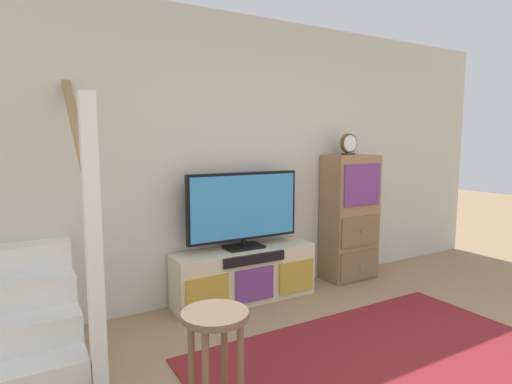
# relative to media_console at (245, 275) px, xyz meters

# --- Properties ---
(back_wall) EXTENTS (6.40, 0.12, 2.70)m
(back_wall) POSITION_rel_media_console_xyz_m (0.30, 0.27, 1.10)
(back_wall) COLOR beige
(back_wall) RESTS_ON ground_plane
(area_rug) EXTENTS (2.60, 1.80, 0.01)m
(area_rug) POSITION_rel_media_console_xyz_m (0.30, -1.59, -0.25)
(area_rug) COLOR maroon
(area_rug) RESTS_ON ground_plane
(media_console) EXTENTS (1.39, 0.38, 0.51)m
(media_console) POSITION_rel_media_console_xyz_m (0.00, 0.00, 0.00)
(media_console) COLOR beige
(media_console) RESTS_ON ground_plane
(television) EXTENTS (1.13, 0.22, 0.72)m
(television) POSITION_rel_media_console_xyz_m (0.00, 0.02, 0.64)
(television) COLOR black
(television) RESTS_ON media_console
(side_cabinet) EXTENTS (0.58, 0.38, 1.37)m
(side_cabinet) POSITION_rel_media_console_xyz_m (1.32, 0.01, 0.43)
(side_cabinet) COLOR #93704C
(side_cabinet) RESTS_ON ground_plane
(desk_clock) EXTENTS (0.20, 0.08, 0.23)m
(desk_clock) POSITION_rel_media_console_xyz_m (1.26, -0.00, 1.23)
(desk_clock) COLOR #4C3823
(desk_clock) RESTS_ON side_cabinet
(staircase) EXTENTS (1.00, 1.36, 2.20)m
(staircase) POSITION_rel_media_console_xyz_m (-1.94, 0.01, 0.12)
(staircase) COLOR white
(staircase) RESTS_ON ground_plane
(bar_stool_near) EXTENTS (0.34, 0.34, 0.67)m
(bar_stool_near) POSITION_rel_media_console_xyz_m (-1.00, -1.54, 0.25)
(bar_stool_near) COLOR brown
(bar_stool_near) RESTS_ON ground_plane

